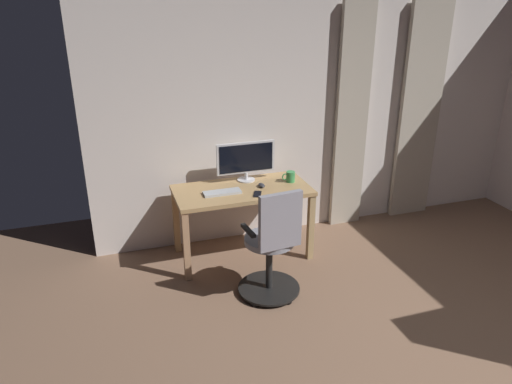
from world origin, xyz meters
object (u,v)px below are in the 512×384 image
computer_keyboard (222,192)px  computer_monitor (246,159)px  computer_mouse (262,185)px  mug_coffee (290,177)px  cell_phone_by_monitor (257,194)px  desk (242,198)px  office_chair (273,248)px

computer_keyboard → computer_monitor: bearing=-140.0°
computer_mouse → mug_coffee: (-0.32, -0.05, 0.04)m
mug_coffee → cell_phone_by_monitor: bearing=27.0°
computer_keyboard → desk: bearing=-163.4°
office_chair → computer_monitor: computer_monitor is taller
cell_phone_by_monitor → mug_coffee: (-0.42, -0.21, 0.05)m
computer_mouse → desk: bearing=-6.4°
computer_keyboard → cell_phone_by_monitor: bearing=158.1°
desk → office_chair: (-0.04, 0.79, -0.15)m
computer_monitor → computer_mouse: bearing=111.7°
desk → cell_phone_by_monitor: bearing=116.8°
computer_keyboard → cell_phone_by_monitor: computer_keyboard is taller
computer_monitor → computer_mouse: size_ratio=6.03×
desk → computer_mouse: computer_mouse is taller
computer_mouse → cell_phone_by_monitor: (0.10, 0.17, -0.01)m
computer_monitor → mug_coffee: computer_monitor is taller
computer_mouse → computer_monitor: bearing=-68.3°
office_chair → computer_keyboard: size_ratio=2.89×
office_chair → cell_phone_by_monitor: 0.65m
computer_monitor → cell_phone_by_monitor: bearing=88.9°
desk → cell_phone_by_monitor: 0.24m
desk → computer_monitor: (-0.10, -0.21, 0.33)m
cell_phone_by_monitor → mug_coffee: mug_coffee is taller
office_chair → computer_keyboard: office_chair is taller
computer_mouse → mug_coffee: 0.33m
office_chair → mug_coffee: office_chair is taller
office_chair → computer_monitor: 1.10m
desk → computer_monitor: bearing=-116.9°
computer_keyboard → computer_mouse: computer_mouse is taller
computer_monitor → computer_keyboard: size_ratio=1.67×
computer_keyboard → mug_coffee: mug_coffee is taller
mug_coffee → computer_mouse: bearing=8.0°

